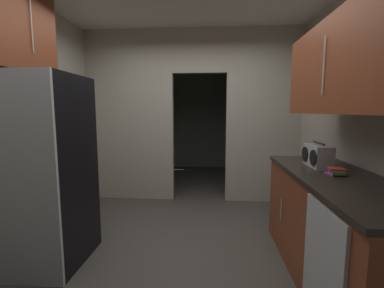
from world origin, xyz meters
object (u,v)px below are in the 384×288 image
boombox (318,156)px  book_stack (336,171)px  refrigerator (42,171)px  dishwasher (322,273)px

boombox → book_stack: (0.03, -0.32, -0.08)m
refrigerator → book_stack: size_ratio=11.11×
dishwasher → book_stack: (0.33, 0.61, 0.52)m
boombox → book_stack: 0.33m
refrigerator → boombox: 2.61m
dishwasher → book_stack: bearing=61.7°
refrigerator → dishwasher: 2.44m
dishwasher → boombox: size_ratio=2.43×
refrigerator → dishwasher: bearing=-17.4°
dishwasher → boombox: (0.30, 0.94, 0.60)m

